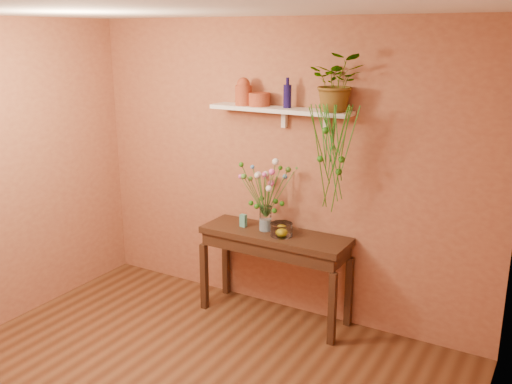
# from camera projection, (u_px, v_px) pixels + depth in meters

# --- Properties ---
(room) EXTENTS (4.04, 4.04, 2.70)m
(room) POSITION_uv_depth(u_px,v_px,m) (131.00, 235.00, 3.50)
(room) COLOR brown
(room) RESTS_ON ground
(sideboard) EXTENTS (1.37, 0.44, 0.83)m
(sideboard) POSITION_uv_depth(u_px,v_px,m) (275.00, 245.00, 5.10)
(sideboard) COLOR #3D2517
(sideboard) RESTS_ON ground
(wall_shelf) EXTENTS (1.30, 0.24, 0.19)m
(wall_shelf) POSITION_uv_depth(u_px,v_px,m) (281.00, 110.00, 4.88)
(wall_shelf) COLOR white
(wall_shelf) RESTS_ON room
(terracotta_jug) EXTENTS (0.15, 0.15, 0.25)m
(terracotta_jug) POSITION_uv_depth(u_px,v_px,m) (243.00, 92.00, 4.99)
(terracotta_jug) COLOR #A74B28
(terracotta_jug) RESTS_ON wall_shelf
(terracotta_pot) EXTENTS (0.23, 0.23, 0.12)m
(terracotta_pot) POSITION_uv_depth(u_px,v_px,m) (259.00, 99.00, 4.96)
(terracotta_pot) COLOR #A74B28
(terracotta_pot) RESTS_ON wall_shelf
(blue_bottle) EXTENTS (0.09, 0.09, 0.26)m
(blue_bottle) POSITION_uv_depth(u_px,v_px,m) (287.00, 96.00, 4.82)
(blue_bottle) COLOR #140E44
(blue_bottle) RESTS_ON wall_shelf
(spider_plant) EXTENTS (0.52, 0.48, 0.48)m
(spider_plant) POSITION_uv_depth(u_px,v_px,m) (337.00, 82.00, 4.55)
(spider_plant) COLOR #256813
(spider_plant) RESTS_ON wall_shelf
(plant_fronds) EXTENTS (0.38, 0.37, 0.91)m
(plant_fronds) POSITION_uv_depth(u_px,v_px,m) (332.00, 149.00, 4.55)
(plant_fronds) COLOR #256813
(plant_fronds) RESTS_ON wall_shelf
(glass_vase) EXTENTS (0.11, 0.11, 0.23)m
(glass_vase) POSITION_uv_depth(u_px,v_px,m) (265.00, 220.00, 5.10)
(glass_vase) COLOR white
(glass_vase) RESTS_ON sideboard
(bouquet) EXTENTS (0.47, 0.49, 0.56)m
(bouquet) POSITION_uv_depth(u_px,v_px,m) (267.00, 182.00, 5.00)
(bouquet) COLOR #386B28
(bouquet) RESTS_ON glass_vase
(glass_bowl) EXTENTS (0.20, 0.20, 0.12)m
(glass_bowl) POSITION_uv_depth(u_px,v_px,m) (282.00, 230.00, 4.97)
(glass_bowl) COLOR white
(glass_bowl) RESTS_ON sideboard
(lemon) EXTENTS (0.08, 0.08, 0.08)m
(lemon) POSITION_uv_depth(u_px,v_px,m) (282.00, 232.00, 4.95)
(lemon) COLOR yellow
(lemon) RESTS_ON glass_bowl
(carton) EXTENTS (0.06, 0.05, 0.12)m
(carton) POSITION_uv_depth(u_px,v_px,m) (243.00, 221.00, 5.21)
(carton) COLOR teal
(carton) RESTS_ON sideboard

